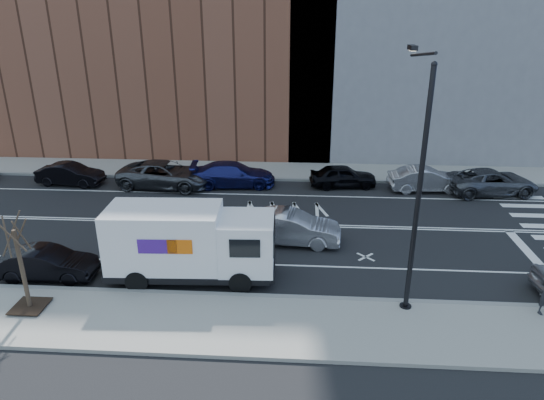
# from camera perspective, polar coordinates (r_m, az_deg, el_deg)

# --- Properties ---
(ground) EXTENTS (120.00, 120.00, 0.00)m
(ground) POSITION_cam_1_polar(r_m,az_deg,el_deg) (25.57, -3.36, -2.80)
(ground) COLOR black
(ground) RESTS_ON ground
(sidewalk_near) EXTENTS (44.00, 3.60, 0.15)m
(sidewalk_near) POSITION_cam_1_polar(r_m,az_deg,el_deg) (17.98, -6.82, -14.20)
(sidewalk_near) COLOR gray
(sidewalk_near) RESTS_ON ground
(sidewalk_far) EXTENTS (44.00, 3.60, 0.15)m
(sidewalk_far) POSITION_cam_1_polar(r_m,az_deg,el_deg) (33.71, -1.58, 3.49)
(sidewalk_far) COLOR gray
(sidewalk_far) RESTS_ON ground
(curb_near) EXTENTS (44.00, 0.25, 0.17)m
(curb_near) POSITION_cam_1_polar(r_m,az_deg,el_deg) (19.44, -5.88, -11.09)
(curb_near) COLOR gray
(curb_near) RESTS_ON ground
(curb_far) EXTENTS (44.00, 0.25, 0.17)m
(curb_far) POSITION_cam_1_polar(r_m,az_deg,el_deg) (32.01, -1.87, 2.51)
(curb_far) COLOR gray
(curb_far) RESTS_ON ground
(road_markings) EXTENTS (40.00, 8.60, 0.01)m
(road_markings) POSITION_cam_1_polar(r_m,az_deg,el_deg) (25.57, -3.36, -2.79)
(road_markings) COLOR white
(road_markings) RESTS_ON ground
(bldg_brick) EXTENTS (26.00, 10.00, 22.00)m
(bldg_brick) POSITION_cam_1_polar(r_m,az_deg,el_deg) (40.24, -13.09, 21.73)
(bldg_brick) COLOR brown
(bldg_brick) RESTS_ON ground
(streetlight) EXTENTS (0.44, 4.02, 9.34)m
(streetlight) POSITION_cam_1_polar(r_m,az_deg,el_deg) (17.55, 16.70, 2.51)
(streetlight) COLOR black
(streetlight) RESTS_ON ground
(street_tree) EXTENTS (1.20, 1.20, 3.75)m
(street_tree) POSITION_cam_1_polar(r_m,az_deg,el_deg) (19.98, -27.17, -8.10)
(street_tree) COLOR black
(street_tree) RESTS_ON ground
(fedex_van) EXTENTS (6.97, 2.67, 3.14)m
(fedex_van) POSITION_cam_1_polar(r_m,az_deg,el_deg) (20.15, -9.69, -4.94)
(fedex_van) COLOR black
(fedex_van) RESTS_ON ground
(far_parked_b) EXTENTS (4.30, 1.79, 1.38)m
(far_parked_b) POSITION_cam_1_polar(r_m,az_deg,el_deg) (33.58, -22.64, 2.82)
(far_parked_b) COLOR black
(far_parked_b) RESTS_ON ground
(far_parked_c) EXTENTS (6.08, 3.18, 1.63)m
(far_parked_c) POSITION_cam_1_polar(r_m,az_deg,el_deg) (31.27, -12.46, 2.94)
(far_parked_c) COLOR #44464B
(far_parked_c) RESTS_ON ground
(far_parked_d) EXTENTS (5.44, 2.59, 1.53)m
(far_parked_d) POSITION_cam_1_polar(r_m,az_deg,el_deg) (30.83, -4.59, 3.03)
(far_parked_d) COLOR navy
(far_parked_d) RESTS_ON ground
(far_parked_e) EXTENTS (4.32, 2.13, 1.42)m
(far_parked_e) POSITION_cam_1_polar(r_m,az_deg,el_deg) (30.92, 8.35, 2.81)
(far_parked_e) COLOR black
(far_parked_e) RESTS_ON ground
(far_parked_f) EXTENTS (4.63, 1.94, 1.49)m
(far_parked_f) POSITION_cam_1_polar(r_m,az_deg,el_deg) (31.37, 17.64, 2.34)
(far_parked_f) COLOR #9A999E
(far_parked_f) RESTS_ON ground
(far_parked_g) EXTENTS (5.68, 3.19, 1.50)m
(far_parked_g) POSITION_cam_1_polar(r_m,az_deg,el_deg) (32.34, 24.41, 1.97)
(far_parked_g) COLOR #484A4F
(far_parked_g) RESTS_ON ground
(driving_sedan) EXTENTS (4.90, 2.03, 1.58)m
(driving_sedan) POSITION_cam_1_polar(r_m,az_deg,el_deg) (23.23, 2.16, -3.25)
(driving_sedan) COLOR #B5B5BA
(driving_sedan) RESTS_ON ground
(near_parked_rear_a) EXTENTS (4.06, 1.47, 1.33)m
(near_parked_rear_a) POSITION_cam_1_polar(r_m,az_deg,el_deg) (22.38, -24.93, -6.79)
(near_parked_rear_a) COLOR black
(near_parked_rear_a) RESTS_ON ground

